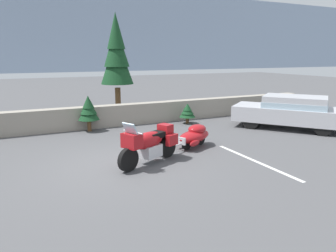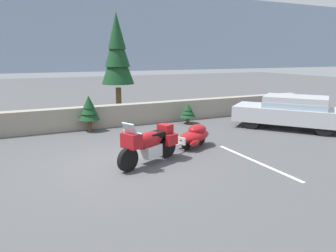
% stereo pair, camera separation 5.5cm
% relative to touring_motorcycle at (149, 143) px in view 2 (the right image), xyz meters
% --- Properties ---
extents(ground_plane, '(80.00, 80.00, 0.00)m').
position_rel_touring_motorcycle_xyz_m(ground_plane, '(-0.77, 0.33, -0.62)').
color(ground_plane, '#4C4C4F').
extents(stone_guard_wall, '(24.00, 0.59, 0.94)m').
position_rel_touring_motorcycle_xyz_m(stone_guard_wall, '(-0.38, 5.43, -0.16)').
color(stone_guard_wall, gray).
rests_on(stone_guard_wall, ground).
extents(distant_ridgeline, '(240.00, 80.00, 16.00)m').
position_rel_touring_motorcycle_xyz_m(distant_ridgeline, '(-0.77, 95.45, 7.38)').
color(distant_ridgeline, '#8C9EB7').
rests_on(distant_ridgeline, ground).
extents(touring_motorcycle, '(2.16, 1.31, 1.33)m').
position_rel_touring_motorcycle_xyz_m(touring_motorcycle, '(0.00, 0.00, 0.00)').
color(touring_motorcycle, black).
rests_on(touring_motorcycle, ground).
extents(car_shaped_trailer, '(2.15, 1.26, 0.76)m').
position_rel_touring_motorcycle_xyz_m(car_shaped_trailer, '(2.05, 0.95, -0.21)').
color(car_shaped_trailer, black).
rests_on(car_shaped_trailer, ground).
extents(sedan_at_right_edge, '(4.22, 4.66, 1.41)m').
position_rel_touring_motorcycle_xyz_m(sedan_at_right_edge, '(7.19, 1.65, 0.15)').
color(sedan_at_right_edge, black).
rests_on(sedan_at_right_edge, ground).
extents(pine_tree_tall, '(1.62, 1.62, 5.15)m').
position_rel_touring_motorcycle_xyz_m(pine_tree_tall, '(1.35, 7.47, 2.60)').
color(pine_tree_tall, brown).
rests_on(pine_tree_tall, ground).
extents(pine_sapling_near, '(0.87, 0.87, 1.49)m').
position_rel_touring_motorcycle_xyz_m(pine_sapling_near, '(-0.69, 4.87, 0.31)').
color(pine_sapling_near, brown).
rests_on(pine_sapling_near, ground).
extents(pine_sapling_farther, '(0.75, 0.75, 0.93)m').
position_rel_touring_motorcycle_xyz_m(pine_sapling_farther, '(3.73, 4.46, -0.04)').
color(pine_sapling_farther, brown).
rests_on(pine_sapling_farther, ground).
extents(parking_stripe_marker, '(0.12, 3.60, 0.01)m').
position_rel_touring_motorcycle_xyz_m(parking_stripe_marker, '(2.94, -1.17, -0.62)').
color(parking_stripe_marker, silver).
rests_on(parking_stripe_marker, ground).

